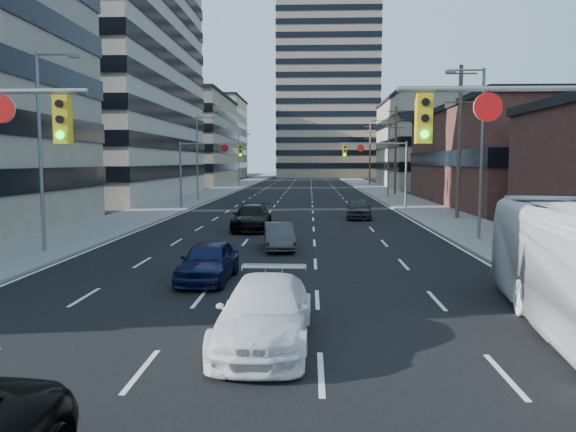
# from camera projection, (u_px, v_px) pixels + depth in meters

# --- Properties ---
(road_surface) EXTENTS (18.00, 300.00, 0.02)m
(road_surface) POSITION_uv_depth(u_px,v_px,m) (304.00, 179.00, 134.50)
(road_surface) COLOR black
(road_surface) RESTS_ON ground
(sidewalk_left) EXTENTS (5.00, 300.00, 0.15)m
(sidewalk_left) POSITION_uv_depth(u_px,v_px,m) (256.00, 179.00, 134.95)
(sidewalk_left) COLOR slate
(sidewalk_left) RESTS_ON ground
(sidewalk_right) EXTENTS (5.00, 300.00, 0.15)m
(sidewalk_right) POSITION_uv_depth(u_px,v_px,m) (352.00, 179.00, 134.05)
(sidewalk_right) COLOR slate
(sidewalk_right) RESTS_ON ground
(office_left_mid) EXTENTS (26.00, 34.00, 28.00)m
(office_left_mid) POSITION_uv_depth(u_px,v_px,m) (63.00, 76.00, 64.59)
(office_left_mid) COLOR #ADA089
(office_left_mid) RESTS_ON ground
(office_left_far) EXTENTS (20.00, 30.00, 16.00)m
(office_left_far) POSITION_uv_depth(u_px,v_px,m) (174.00, 141.00, 104.84)
(office_left_far) COLOR gray
(office_left_far) RESTS_ON ground
(storefront_right_mid) EXTENTS (20.00, 30.00, 9.00)m
(storefront_right_mid) POSITION_uv_depth(u_px,v_px,m) (545.00, 159.00, 53.56)
(storefront_right_mid) COLOR #472119
(storefront_right_mid) RESTS_ON ground
(office_right_far) EXTENTS (22.00, 28.00, 14.00)m
(office_right_far) POSITION_uv_depth(u_px,v_px,m) (454.00, 144.00, 91.08)
(office_right_far) COLOR gray
(office_right_far) RESTS_ON ground
(apartment_tower) EXTENTS (26.00, 26.00, 58.00)m
(apartment_tower) POSITION_uv_depth(u_px,v_px,m) (327.00, 70.00, 151.37)
(apartment_tower) COLOR gray
(apartment_tower) RESTS_ON ground
(bg_block_left) EXTENTS (24.00, 24.00, 20.00)m
(bg_block_left) POSITION_uv_depth(u_px,v_px,m) (196.00, 139.00, 144.58)
(bg_block_left) COLOR #ADA089
(bg_block_left) RESTS_ON ground
(bg_block_right) EXTENTS (22.00, 22.00, 12.00)m
(bg_block_right) POSITION_uv_depth(u_px,v_px,m) (439.00, 154.00, 132.67)
(bg_block_right) COLOR gray
(bg_block_right) RESTS_ON ground
(signal_near_right) EXTENTS (6.59, 0.33, 6.00)m
(signal_near_right) POSITION_uv_depth(u_px,v_px,m) (575.00, 156.00, 12.45)
(signal_near_right) COLOR slate
(signal_near_right) RESTS_ON ground
(signal_far_left) EXTENTS (6.09, 0.33, 6.00)m
(signal_far_left) POSITION_uv_depth(u_px,v_px,m) (206.00, 161.00, 49.85)
(signal_far_left) COLOR slate
(signal_far_left) RESTS_ON ground
(signal_far_right) EXTENTS (6.09, 0.33, 6.00)m
(signal_far_right) POSITION_uv_depth(u_px,v_px,m) (380.00, 161.00, 49.24)
(signal_far_right) COLOR slate
(signal_far_right) RESTS_ON ground
(utility_pole_block) EXTENTS (2.20, 0.28, 11.00)m
(utility_pole_block) POSITION_uv_depth(u_px,v_px,m) (459.00, 140.00, 39.98)
(utility_pole_block) COLOR #4C3D2D
(utility_pole_block) RESTS_ON ground
(utility_pole_midblock) EXTENTS (2.20, 0.28, 11.00)m
(utility_pole_midblock) POSITION_uv_depth(u_px,v_px,m) (396.00, 149.00, 69.82)
(utility_pole_midblock) COLOR #4C3D2D
(utility_pole_midblock) RESTS_ON ground
(utility_pole_distant) EXTENTS (2.20, 0.28, 11.00)m
(utility_pole_distant) POSITION_uv_depth(u_px,v_px,m) (370.00, 153.00, 99.65)
(utility_pole_distant) COLOR #4C3D2D
(utility_pole_distant) RESTS_ON ground
(streetlight_left_near) EXTENTS (2.03, 0.22, 9.00)m
(streetlight_left_near) POSITION_uv_depth(u_px,v_px,m) (43.00, 142.00, 25.02)
(streetlight_left_near) COLOR slate
(streetlight_left_near) RESTS_ON ground
(streetlight_left_mid) EXTENTS (2.03, 0.22, 9.00)m
(streetlight_left_mid) POSITION_uv_depth(u_px,v_px,m) (199.00, 154.00, 59.83)
(streetlight_left_mid) COLOR slate
(streetlight_left_mid) RESTS_ON ground
(streetlight_left_far) EXTENTS (2.03, 0.22, 9.00)m
(streetlight_left_far) POSITION_uv_depth(u_px,v_px,m) (240.00, 157.00, 94.64)
(streetlight_left_far) COLOR slate
(streetlight_left_far) RESTS_ON ground
(streetlight_right_near) EXTENTS (2.03, 0.22, 9.00)m
(streetlight_right_near) POSITION_uv_depth(u_px,v_px,m) (479.00, 145.00, 29.18)
(streetlight_right_near) COLOR slate
(streetlight_right_near) RESTS_ON ground
(streetlight_right_far) EXTENTS (2.03, 0.22, 9.00)m
(streetlight_right_far) POSITION_uv_depth(u_px,v_px,m) (387.00, 154.00, 63.99)
(streetlight_right_far) COLOR slate
(streetlight_right_far) RESTS_ON ground
(white_van) EXTENTS (2.20, 5.14, 1.48)m
(white_van) POSITION_uv_depth(u_px,v_px,m) (265.00, 313.00, 12.88)
(white_van) COLOR white
(white_van) RESTS_ON ground
(sedan_blue) EXTENTS (1.90, 4.28, 1.43)m
(sedan_blue) POSITION_uv_depth(u_px,v_px,m) (208.00, 261.00, 19.70)
(sedan_blue) COLOR #0D1337
(sedan_blue) RESTS_ON ground
(sedan_grey_center) EXTENTS (1.77, 4.00, 1.27)m
(sedan_grey_center) POSITION_uv_depth(u_px,v_px,m) (279.00, 236.00, 26.82)
(sedan_grey_center) COLOR #353538
(sedan_grey_center) RESTS_ON ground
(sedan_black_far) EXTENTS (2.21, 5.37, 1.55)m
(sedan_black_far) POSITION_uv_depth(u_px,v_px,m) (252.00, 218.00, 34.42)
(sedan_black_far) COLOR black
(sedan_black_far) RESTS_ON ground
(sedan_grey_right) EXTENTS (2.17, 4.57, 1.51)m
(sedan_grey_right) POSITION_uv_depth(u_px,v_px,m) (359.00, 209.00, 41.36)
(sedan_grey_right) COLOR #2F2F31
(sedan_grey_right) RESTS_ON ground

